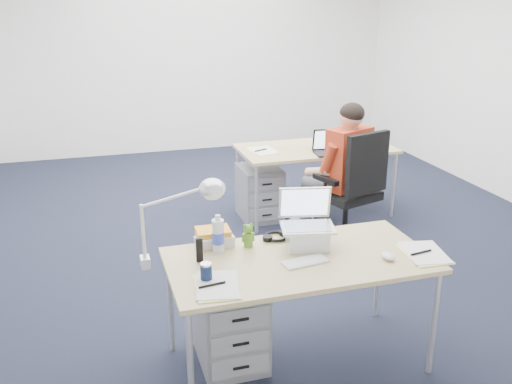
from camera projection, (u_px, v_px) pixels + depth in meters
floor at (263, 236)px, 5.58m from camera, size 7.00×7.00×0.00m
room at (264, 58)px, 5.02m from camera, size 6.02×7.02×2.80m
desk_near at (299, 265)px, 3.47m from camera, size 1.60×0.80×0.73m
desk_far at (315, 152)px, 5.97m from camera, size 1.60×0.80×0.73m
office_chair at (348, 213)px, 5.29m from camera, size 0.88×0.88×1.12m
seated_person at (336, 172)px, 5.32m from camera, size 0.61×0.80×1.33m
drawer_pedestal_near at (230, 322)px, 3.61m from camera, size 0.40×0.50×0.55m
drawer_pedestal_far at (259, 192)px, 5.98m from camera, size 0.40×0.50×0.55m
silver_laptop at (308, 221)px, 3.55m from camera, size 0.38×0.33×0.35m
wireless_keyboard at (305, 262)px, 3.39m from camera, size 0.29×0.15×0.01m
computer_mouse at (388, 256)px, 3.43m from camera, size 0.07×0.11×0.04m
headphones at (276, 236)px, 3.73m from camera, size 0.25×0.23×0.03m
can_koozie at (206, 272)px, 3.16m from camera, size 0.07×0.07×0.11m
water_bottle at (218, 234)px, 3.50m from camera, size 0.08×0.08×0.24m
bear_figurine at (248, 235)px, 3.59m from camera, size 0.09×0.07×0.16m
book_stack at (214, 237)px, 3.63m from camera, size 0.27×0.23×0.10m
cordless_phone at (199, 250)px, 3.39m from camera, size 0.04×0.03×0.15m
papers_left at (216, 286)px, 3.11m from camera, size 0.28×0.36×0.01m
papers_right at (424, 254)px, 3.50m from camera, size 0.28×0.36×0.01m
sunglasses at (315, 243)px, 3.64m from camera, size 0.10×0.07×0.02m
desk_lamp at (170, 222)px, 3.30m from camera, size 0.48×0.23×0.53m
dark_laptop at (333, 142)px, 5.66m from camera, size 0.38×0.37×0.25m
far_cup at (342, 141)px, 6.01m from camera, size 0.07×0.07×0.09m
far_papers at (263, 151)px, 5.79m from camera, size 0.26×0.35×0.01m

